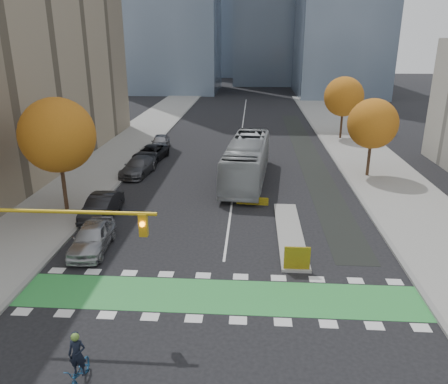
# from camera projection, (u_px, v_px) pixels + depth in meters

# --- Properties ---
(ground) EXTENTS (300.00, 300.00, 0.00)m
(ground) POSITION_uv_depth(u_px,v_px,m) (217.00, 314.00, 19.98)
(ground) COLOR black
(ground) RESTS_ON ground
(sidewalk_west) EXTENTS (7.00, 120.00, 0.15)m
(sidewalk_west) POSITION_uv_depth(u_px,v_px,m) (87.00, 177.00, 39.62)
(sidewalk_west) COLOR gray
(sidewalk_west) RESTS_ON ground
(sidewalk_east) EXTENTS (7.00, 120.00, 0.15)m
(sidewalk_east) POSITION_uv_depth(u_px,v_px,m) (390.00, 183.00, 37.94)
(sidewalk_east) COLOR gray
(sidewalk_east) RESTS_ON ground
(curb_west) EXTENTS (0.30, 120.00, 0.16)m
(curb_west) POSITION_uv_depth(u_px,v_px,m) (125.00, 178.00, 39.41)
(curb_west) COLOR gray
(curb_west) RESTS_ON ground
(curb_east) EXTENTS (0.30, 120.00, 0.16)m
(curb_east) POSITION_uv_depth(u_px,v_px,m) (349.00, 182.00, 38.16)
(curb_east) COLOR gray
(curb_east) RESTS_ON ground
(bike_crossing) EXTENTS (20.00, 3.00, 0.01)m
(bike_crossing) POSITION_uv_depth(u_px,v_px,m) (219.00, 296.00, 21.39)
(bike_crossing) COLOR green
(bike_crossing) RESTS_ON ground
(centre_line) EXTENTS (0.15, 70.00, 0.01)m
(centre_line) POSITION_uv_depth(u_px,v_px,m) (241.00, 134.00, 57.63)
(centre_line) COLOR silver
(centre_line) RESTS_ON ground
(bike_lane_paint) EXTENTS (2.50, 50.00, 0.01)m
(bike_lane_paint) POSITION_uv_depth(u_px,v_px,m) (307.00, 154.00, 47.75)
(bike_lane_paint) COLOR black
(bike_lane_paint) RESTS_ON ground
(median_island) EXTENTS (1.60, 10.00, 0.16)m
(median_island) POSITION_uv_depth(u_px,v_px,m) (290.00, 233.00, 28.18)
(median_island) COLOR gray
(median_island) RESTS_ON ground
(hazard_board) EXTENTS (1.40, 0.12, 1.30)m
(hazard_board) POSITION_uv_depth(u_px,v_px,m) (297.00, 258.00, 23.42)
(hazard_board) COLOR yellow
(hazard_board) RESTS_ON median_island
(tree_west) EXTENTS (5.20, 5.20, 8.22)m
(tree_west) POSITION_uv_depth(u_px,v_px,m) (58.00, 135.00, 30.16)
(tree_west) COLOR #332114
(tree_west) RESTS_ON ground
(tree_east_near) EXTENTS (4.40, 4.40, 7.08)m
(tree_east_near) POSITION_uv_depth(u_px,v_px,m) (373.00, 124.00, 38.33)
(tree_east_near) COLOR #332114
(tree_east_near) RESTS_ON ground
(tree_east_far) EXTENTS (4.80, 4.80, 7.65)m
(tree_east_far) POSITION_uv_depth(u_px,v_px,m) (344.00, 97.00, 53.23)
(tree_east_far) COLOR #332114
(tree_east_far) RESTS_ON ground
(traffic_signal_west) EXTENTS (8.53, 0.56, 5.20)m
(traffic_signal_west) POSITION_uv_depth(u_px,v_px,m) (31.00, 234.00, 18.66)
(traffic_signal_west) COLOR #BF9914
(traffic_signal_west) RESTS_ON ground
(cyclist) EXTENTS (0.76, 1.97, 2.24)m
(cyclist) POSITION_uv_depth(u_px,v_px,m) (79.00, 368.00, 15.67)
(cyclist) COLOR navy
(cyclist) RESTS_ON ground
(bus) EXTENTS (4.24, 13.53, 3.71)m
(bus) POSITION_uv_depth(u_px,v_px,m) (247.00, 160.00, 38.24)
(bus) COLOR #A2A7A9
(bus) RESTS_ON ground
(parked_car_a) EXTENTS (2.27, 5.00, 1.66)m
(parked_car_a) POSITION_uv_depth(u_px,v_px,m) (92.00, 237.00, 25.79)
(parked_car_a) COLOR #A8A9AD
(parked_car_a) RESTS_ON ground
(parked_car_b) EXTENTS (1.91, 4.96, 1.61)m
(parked_car_b) POSITION_uv_depth(u_px,v_px,m) (102.00, 207.00, 30.57)
(parked_car_b) COLOR black
(parked_car_b) RESTS_ON ground
(parked_car_c) EXTENTS (2.87, 5.68, 1.58)m
(parked_car_c) POSITION_uv_depth(u_px,v_px,m) (138.00, 166.00, 40.27)
(parked_car_c) COLOR #4C4C51
(parked_car_c) RESTS_ON ground
(parked_car_d) EXTENTS (3.23, 5.76, 1.52)m
(parked_car_d) POSITION_uv_depth(u_px,v_px,m) (151.00, 153.00, 44.98)
(parked_car_d) COLOR black
(parked_car_d) RESTS_ON ground
(parked_car_e) EXTENTS (2.34, 4.91, 1.62)m
(parked_car_e) POSITION_uv_depth(u_px,v_px,m) (160.00, 142.00, 49.67)
(parked_car_e) COLOR #9D9DA2
(parked_car_e) RESTS_ON ground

